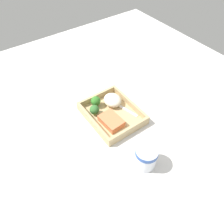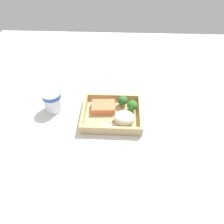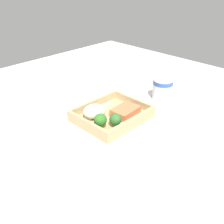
{
  "view_description": "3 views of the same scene",
  "coord_description": "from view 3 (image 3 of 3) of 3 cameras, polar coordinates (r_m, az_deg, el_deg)",
  "views": [
    {
      "loc": [
        -50.97,
        36.35,
        71.18
      ],
      "look_at": [
        0.0,
        0.0,
        2.7
      ],
      "focal_mm": 35.0,
      "sensor_mm": 36.0,
      "label": 1
    },
    {
      "loc": [
        2.81,
        -64.35,
        66.89
      ],
      "look_at": [
        0.0,
        0.0,
        2.7
      ],
      "focal_mm": 35.0,
      "sensor_mm": 36.0,
      "label": 2
    },
    {
      "loc": [
        58.43,
        57.36,
        48.65
      ],
      "look_at": [
        0.0,
        0.0,
        2.7
      ],
      "focal_mm": 42.0,
      "sensor_mm": 36.0,
      "label": 3
    }
  ],
  "objects": [
    {
      "name": "ground_plane",
      "position": [
        0.96,
        0.0,
        -1.93
      ],
      "size": [
        160.0,
        160.0,
        2.0
      ],
      "primitive_type": "cube",
      "color": "silver"
    },
    {
      "name": "tray_rim",
      "position": [
        0.94,
        0.0,
        -0.02
      ],
      "size": [
        24.79,
        20.46,
        2.93
      ],
      "color": "tan",
      "rests_on": "takeout_tray"
    },
    {
      "name": "takeout_tray",
      "position": [
        0.95,
        0.0,
        -1.11
      ],
      "size": [
        24.79,
        20.46,
        1.2
      ],
      "primitive_type": "cube",
      "color": "tan",
      "rests_on": "ground_plane"
    },
    {
      "name": "broccoli_floret_2",
      "position": [
        0.87,
        0.75,
        -1.69
      ],
      "size": [
        4.13,
        4.13,
        4.82
      ],
      "color": "#7EA055",
      "rests_on": "takeout_tray"
    },
    {
      "name": "broccoli_floret_1",
      "position": [
        0.86,
        -2.53,
        -1.79
      ],
      "size": [
        4.34,
        4.34,
        5.13
      ],
      "color": "#74A059",
      "rests_on": "takeout_tray"
    },
    {
      "name": "paper_cup",
      "position": [
        1.09,
        10.93,
        5.07
      ],
      "size": [
        7.96,
        7.96,
        8.91
      ],
      "color": "silver",
      "rests_on": "ground_plane"
    },
    {
      "name": "fork",
      "position": [
        0.97,
        -2.96,
        0.22
      ],
      "size": [
        15.69,
        5.67,
        0.44
      ],
      "color": "silver",
      "rests_on": "takeout_tray"
    },
    {
      "name": "mashed_potatoes",
      "position": [
        0.93,
        -3.91,
        0.16
      ],
      "size": [
        8.44,
        7.44,
        4.59
      ],
      "primitive_type": "ellipsoid",
      "color": "#F0E7C7",
      "rests_on": "takeout_tray"
    },
    {
      "name": "salmon_fillet",
      "position": [
        0.95,
        2.94,
        0.13
      ],
      "size": [
        10.23,
        7.59,
        2.83
      ],
      "primitive_type": "cube",
      "rotation": [
        0.0,
        0.0,
        0.07
      ],
      "color": "#DC764A",
      "rests_on": "takeout_tray"
    }
  ]
}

